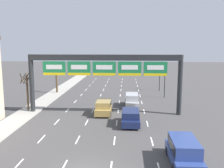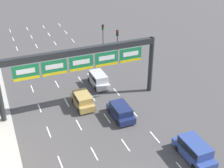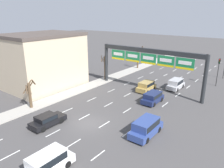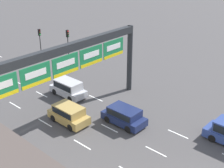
# 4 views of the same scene
# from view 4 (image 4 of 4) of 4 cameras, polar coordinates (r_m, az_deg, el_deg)

# --- Properties ---
(lane_dashes) EXTENTS (10.02, 67.00, 0.01)m
(lane_dashes) POSITION_cam_4_polar(r_m,az_deg,el_deg) (28.55, -6.48, -7.54)
(lane_dashes) COLOR white
(lane_dashes) RESTS_ON ground_plane
(sign_gantry) EXTENTS (18.67, 0.70, 7.24)m
(sign_gantry) POSITION_cam_4_polar(r_m,az_deg,el_deg) (26.93, -8.87, 3.67)
(sign_gantry) COLOR #232628
(sign_gantry) RESTS_ON ground_plane
(suv_navy) EXTENTS (1.93, 4.07, 1.59)m
(suv_navy) POSITION_cam_4_polar(r_m,az_deg,el_deg) (28.22, 2.23, -5.70)
(suv_navy) COLOR #19234C
(suv_navy) RESTS_ON ground_plane
(suv_gold) EXTENTS (1.89, 3.96, 1.68)m
(suv_gold) POSITION_cam_4_polar(r_m,az_deg,el_deg) (28.65, -7.92, -5.34)
(suv_gold) COLOR #A88947
(suv_gold) RESTS_ON ground_plane
(suv_silver) EXTENTS (1.85, 4.24, 1.74)m
(suv_silver) POSITION_cam_4_polar(r_m,az_deg,el_deg) (33.50, -8.03, -0.62)
(suv_silver) COLOR #B7B7BC
(suv_silver) RESTS_ON ground_plane
(traffic_light_near_gantry) EXTENTS (0.30, 0.35, 4.14)m
(traffic_light_near_gantry) POSITION_cam_4_polar(r_m,az_deg,el_deg) (44.83, -13.06, 8.32)
(traffic_light_near_gantry) COLOR black
(traffic_light_near_gantry) RESTS_ON ground_plane
(traffic_light_mid_block) EXTENTS (0.30, 0.35, 5.07)m
(traffic_light_mid_block) POSITION_cam_4_polar(r_m,az_deg,el_deg) (40.06, -8.06, 7.70)
(traffic_light_mid_block) COLOR black
(traffic_light_mid_block) RESTS_ON ground_plane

